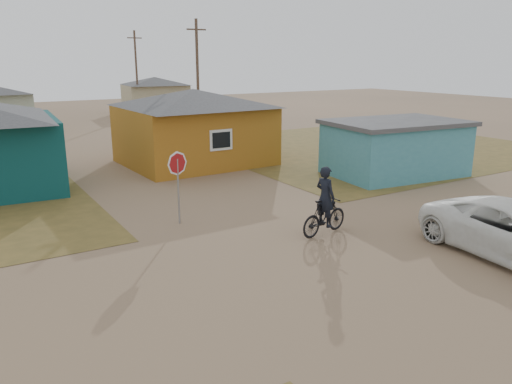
% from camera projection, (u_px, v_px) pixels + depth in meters
% --- Properties ---
extents(ground, '(120.00, 120.00, 0.00)m').
position_uv_depth(ground, '(324.00, 259.00, 13.94)').
color(ground, '#87694D').
extents(grass_ne, '(20.00, 18.00, 0.00)m').
position_uv_depth(grass_ne, '(367.00, 146.00, 31.70)').
color(grass_ne, brown).
rests_on(grass_ne, ground).
extents(house_yellow, '(7.72, 6.76, 3.90)m').
position_uv_depth(house_yellow, '(194.00, 126.00, 26.22)').
color(house_yellow, '#A06218').
rests_on(house_yellow, ground).
extents(shed_turquoise, '(6.71, 4.93, 2.60)m').
position_uv_depth(shed_turquoise, '(395.00, 148.00, 23.74)').
color(shed_turquoise, teal).
rests_on(shed_turquoise, ground).
extents(house_beige_east, '(6.95, 6.05, 3.60)m').
position_uv_depth(house_beige_east, '(155.00, 94.00, 51.46)').
color(house_beige_east, tan).
rests_on(house_beige_east, ground).
extents(utility_pole_near, '(1.40, 0.20, 8.00)m').
position_uv_depth(utility_pole_near, '(198.00, 78.00, 34.27)').
color(utility_pole_near, brown).
rests_on(utility_pole_near, ground).
extents(utility_pole_far, '(1.40, 0.20, 8.00)m').
position_uv_depth(utility_pole_far, '(137.00, 72.00, 47.96)').
color(utility_pole_far, brown).
rests_on(utility_pole_far, ground).
extents(stop_sign, '(0.81, 0.10, 2.48)m').
position_uv_depth(stop_sign, '(178.00, 171.00, 16.45)').
color(stop_sign, gray).
rests_on(stop_sign, ground).
extents(cyclist, '(2.02, 0.87, 2.20)m').
position_uv_depth(cyclist, '(325.00, 210.00, 15.68)').
color(cyclist, black).
rests_on(cyclist, ground).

